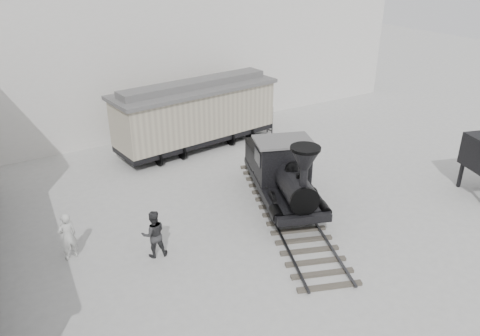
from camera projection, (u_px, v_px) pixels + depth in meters
ground at (316, 251)px, 16.71m from camera, size 90.00×90.00×0.00m
north_wall at (150, 33)px, 25.98m from camera, size 34.00×2.51×11.00m
locomotive at (284, 177)px, 19.20m from camera, size 5.47×10.04×3.50m
boxcar at (196, 113)px, 24.79m from camera, size 9.25×3.81×3.68m
visitor_a at (68, 236)px, 15.97m from camera, size 0.72×0.55×1.76m
visitor_b at (154, 234)px, 16.11m from camera, size 0.98×0.83×1.76m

